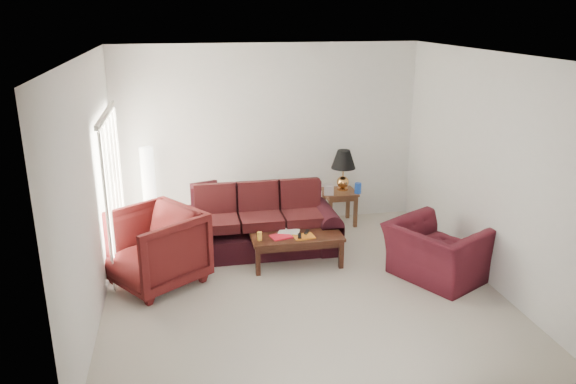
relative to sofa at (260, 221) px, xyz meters
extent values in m
plane|color=beige|center=(0.34, -1.27, -0.48)|extent=(5.00, 5.00, 0.00)
cube|color=silver|center=(-2.08, 0.03, 0.60)|extent=(0.10, 2.00, 2.16)
cube|color=black|center=(-0.77, 0.63, 0.25)|extent=(0.46, 0.32, 0.43)
cube|color=white|center=(1.24, 0.69, 0.18)|extent=(0.16, 0.08, 0.15)
cylinder|color=#1B4AB2|center=(1.75, 0.70, 0.19)|extent=(0.14, 0.14, 0.18)
cube|color=silver|center=(1.31, 1.01, 0.19)|extent=(0.15, 0.18, 0.06)
imported|color=#44100F|center=(-1.53, -0.80, 0.03)|extent=(1.54, 1.54, 1.02)
imported|color=#3C0D16|center=(2.20, -1.37, -0.10)|extent=(1.47, 1.53, 0.77)
cube|color=#AF1121|center=(0.21, -0.61, -0.02)|extent=(0.33, 0.28, 0.02)
cube|color=white|center=(0.35, -0.46, -0.02)|extent=(0.35, 0.31, 0.02)
cube|color=#BB6316|center=(0.52, -0.67, -0.02)|extent=(0.31, 0.24, 0.02)
cube|color=black|center=(0.46, -0.69, 0.00)|extent=(0.07, 0.17, 0.02)
cube|color=black|center=(0.59, -0.57, 0.00)|extent=(0.11, 0.16, 0.02)
cylinder|color=gold|center=(-0.11, -0.66, 0.03)|extent=(0.08, 0.08, 0.12)
camera|label=1|loc=(-1.10, -7.78, 3.01)|focal=35.00mm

